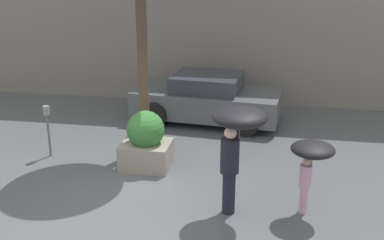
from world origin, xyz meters
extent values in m
plane|color=#51565B|center=(0.00, 0.00, 0.00)|extent=(40.00, 40.00, 0.00)
cube|color=gray|center=(0.00, 6.50, 3.00)|extent=(18.00, 0.30, 6.00)
cube|color=gray|center=(0.18, 1.44, 0.27)|extent=(1.02, 0.85, 0.54)
sphere|color=#337033|center=(0.18, 1.44, 0.84)|extent=(0.79, 0.79, 0.79)
cylinder|color=#1E1E2D|center=(2.09, -0.18, 0.38)|extent=(0.22, 0.22, 0.77)
cylinder|color=#1E1E2D|center=(2.09, -0.18, 1.07)|extent=(0.32, 0.32, 0.61)
sphere|color=beige|center=(2.09, -0.18, 1.48)|extent=(0.21, 0.21, 0.21)
cylinder|color=#4C4C51|center=(2.23, -0.16, 1.44)|extent=(0.02, 0.02, 0.66)
ellipsoid|color=black|center=(2.23, -0.16, 1.77)|extent=(0.92, 0.92, 0.29)
cylinder|color=#D199B7|center=(3.37, 0.04, 0.25)|extent=(0.15, 0.15, 0.50)
cylinder|color=#D199B7|center=(3.37, 0.04, 0.70)|extent=(0.21, 0.21, 0.40)
sphere|color=tan|center=(3.37, 0.04, 0.97)|extent=(0.14, 0.14, 0.14)
cylinder|color=#4C4C51|center=(3.45, -0.01, 0.97)|extent=(0.02, 0.02, 0.50)
ellipsoid|color=black|center=(3.45, -0.01, 1.22)|extent=(0.73, 0.73, 0.23)
cube|color=#4C5156|center=(1.02, 4.64, 0.52)|extent=(4.02, 2.14, 0.67)
cube|color=#2D333D|center=(1.02, 4.64, 1.07)|extent=(1.88, 1.66, 0.42)
cylinder|color=black|center=(-0.26, 3.88, 0.34)|extent=(0.69, 0.29, 0.67)
cylinder|color=black|center=(-0.08, 5.63, 0.34)|extent=(0.69, 0.29, 0.67)
cylinder|color=black|center=(2.12, 3.64, 0.34)|extent=(0.69, 0.29, 0.67)
cylinder|color=black|center=(2.30, 5.40, 0.34)|extent=(0.69, 0.29, 0.67)
cylinder|color=brown|center=(-0.08, 2.30, 2.10)|extent=(0.23, 0.23, 4.20)
cylinder|color=#595B60|center=(-2.09, 1.63, 0.49)|extent=(0.05, 0.05, 0.97)
cylinder|color=gray|center=(-2.09, 1.63, 1.07)|extent=(0.14, 0.14, 0.20)
camera|label=1|loc=(2.73, -7.61, 4.27)|focal=45.00mm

